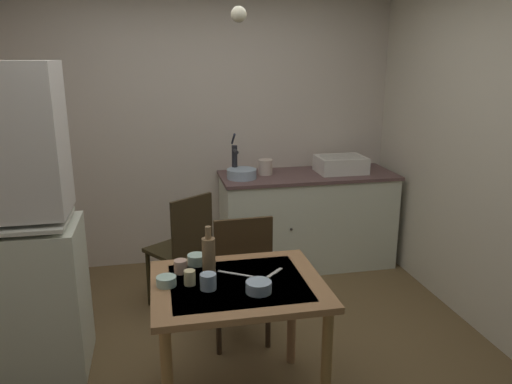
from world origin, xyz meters
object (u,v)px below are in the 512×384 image
Objects in this scene: hand_pump at (235,158)px; chair_far_side at (240,276)px; teacup_cream at (190,278)px; dining_table at (238,302)px; glass_bottle at (209,254)px; mixing_bowl_counter at (242,174)px; hutch_cabinet at (4,237)px; chair_by_counter at (183,248)px; serving_bowl_wide at (196,259)px; sink_basin at (341,164)px.

hand_pump is 0.41× the size of chair_far_side.
teacup_cream is (-0.37, -0.59, 0.29)m from chair_far_side.
hand_pump is at bearing 81.10° from dining_table.
chair_far_side is 0.63m from glass_bottle.
teacup_cream is (-0.60, -1.76, -0.13)m from mixing_bowl_counter.
chair_far_side is at bearing 0.47° from hutch_cabinet.
mixing_bowl_counter is 1.87m from teacup_cream.
dining_table is at bearing -100.79° from mixing_bowl_counter.
chair_far_side is at bearing -59.63° from chair_by_counter.
serving_bowl_wide reaches higher than dining_table.
hand_pump is 1.79m from glass_bottle.
dining_table is at bearing -79.28° from chair_by_counter.
glass_bottle is (-1.42, -1.68, -0.10)m from sink_basin.
teacup_cream is 0.19m from glass_bottle.
sink_basin is at bearing 25.53° from hutch_cabinet.
glass_bottle is (-0.48, -1.63, -0.06)m from mixing_bowl_counter.
serving_bowl_wide is at bearing -15.82° from hutch_cabinet.
mixing_bowl_counter is at bearing 71.34° from teacup_cream.
mixing_bowl_counter is (0.05, -0.10, -0.13)m from hand_pump.
glass_bottle is (-0.14, 0.16, 0.23)m from dining_table.
sink_basin is 1.13× the size of hand_pump.
dining_table is at bearing -124.99° from sink_basin.
glass_bottle reaches higher than chair_far_side.
mixing_bowl_counter reaches higher than dining_table.
sink_basin is 0.95m from mixing_bowl_counter.
hand_pump is 4.81× the size of teacup_cream.
glass_bottle is at bearing -20.71° from hutch_cabinet.
sink_basin is at bearing 46.37° from chair_far_side.
chair_far_side is (-1.17, -1.23, -0.46)m from sink_basin.
teacup_cream is (1.05, -0.58, -0.10)m from hutch_cabinet.
sink_basin is 1.70m from chair_by_counter.
sink_basin is 5.43× the size of teacup_cream.
serving_bowl_wide is (-0.20, 0.28, 0.14)m from dining_table.
glass_bottle reaches higher than mixing_bowl_counter.
serving_bowl_wide is 0.27m from teacup_cream.
hutch_cabinet is 1.25m from glass_bottle.
hutch_cabinet is 7.01× the size of glass_bottle.
dining_table is (-1.29, -1.84, -0.32)m from sink_basin.
chair_by_counter is (-0.34, 0.59, 0.00)m from chair_far_side.
sink_basin is at bearing 55.01° from dining_table.
hutch_cabinet is 4.90× the size of hand_pump.
serving_bowl_wide is (-0.31, -0.33, 0.28)m from chair_far_side.
mixing_bowl_counter is 0.92m from chair_by_counter.
sink_basin reaches higher than chair_far_side.
mixing_bowl_counter is (1.65, 1.19, 0.03)m from hutch_cabinet.
mixing_bowl_counter is at bearing 46.20° from chair_by_counter.
glass_bottle is (-0.25, -0.45, 0.36)m from chair_far_side.
sink_basin reaches higher than serving_bowl_wide.
hutch_cabinet is at bearing -144.19° from mixing_bowl_counter.
hand_pump is 1.96m from teacup_cream.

